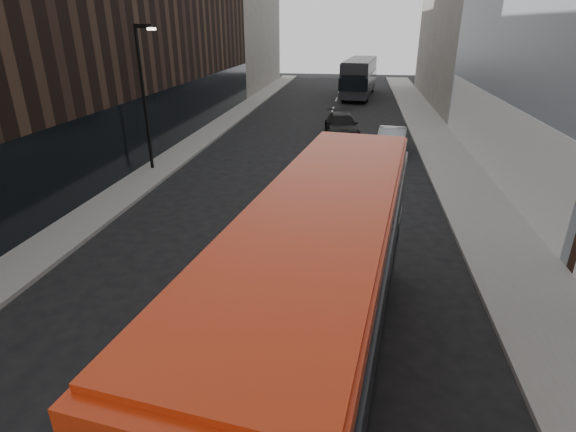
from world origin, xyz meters
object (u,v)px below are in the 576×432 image
at_px(car_b, 391,141).
at_px(car_c, 342,125).
at_px(car_a, 312,202).
at_px(red_bus, 322,288).
at_px(grey_bus, 359,77).
at_px(street_lamp, 144,89).

relative_size(car_b, car_c, 0.85).
distance_m(car_a, car_c, 14.37).
distance_m(red_bus, grey_bus, 42.48).
height_order(red_bus, grey_bus, red_bus).
bearing_deg(street_lamp, grey_bus, 69.92).
xyz_separation_m(street_lamp, red_bus, (10.00, -13.96, -1.78)).
height_order(street_lamp, car_c, street_lamp).
xyz_separation_m(street_lamp, car_b, (12.55, 5.51, -3.44)).
relative_size(grey_bus, car_b, 2.68).
distance_m(car_b, car_c, 4.96).
height_order(red_bus, car_b, red_bus).
distance_m(red_bus, car_c, 23.39).
height_order(street_lamp, car_a, street_lamp).
xyz_separation_m(red_bus, car_a, (-1.08, 8.97, -1.73)).
bearing_deg(street_lamp, car_b, 23.69).
height_order(red_bus, car_c, red_bus).
xyz_separation_m(red_bus, grey_bus, (0.43, 42.48, -0.36)).
bearing_deg(red_bus, grey_bus, 96.89).
bearing_deg(red_bus, car_c, 98.84).
relative_size(grey_bus, car_c, 2.28).
bearing_deg(car_a, car_b, 64.86).
xyz_separation_m(car_a, car_c, (0.52, 14.36, 0.10)).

